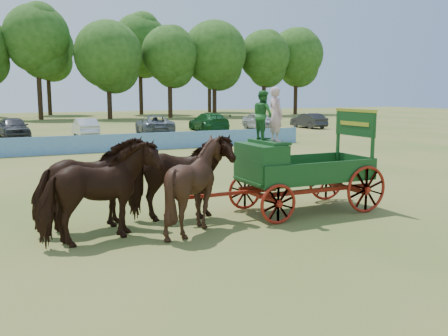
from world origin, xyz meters
The scene contains 9 objects.
ground centered at (0.00, 0.00, 0.00)m, with size 160.00×160.00×0.00m, color olive.
horse_lead_left centered at (-5.23, 0.24, 1.19)m, with size 1.28×2.82×2.38m, color black.
horse_lead_right centered at (-5.23, 1.34, 1.19)m, with size 1.28×2.82×2.38m, color black.
horse_wheel_left centered at (-2.83, 0.24, 1.19)m, with size 1.92×2.16×2.38m, color black.
horse_wheel_right centered at (-2.83, 1.34, 1.19)m, with size 1.28×2.82×2.38m, color black.
farm_dray centered at (0.15, 0.81, 1.56)m, with size 6.00×2.00×3.64m.
sponsor_banner centered at (-1.00, 18.00, 0.53)m, with size 26.00×0.08×1.05m, color blue.
parked_cars centered at (-2.54, 29.52, 0.78)m, with size 48.84×6.87×1.64m.
treeline centered at (-3.95, 60.08, 9.22)m, with size 89.24×23.95×15.34m.
Camera 1 is at (-7.53, -11.25, 3.51)m, focal length 40.00 mm.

